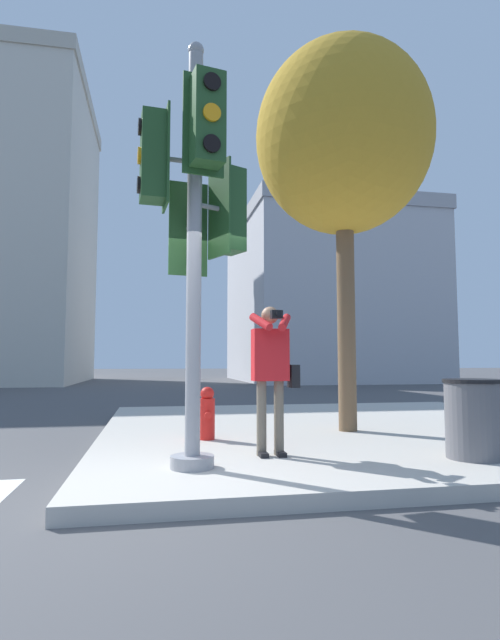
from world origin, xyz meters
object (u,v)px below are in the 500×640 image
person_photographer (272,366)px  fire_hydrant (207,413)px  traffic_signal_pole (194,209)px  trash_bin (474,418)px  street_tree (343,140)px

person_photographer → fire_hydrant: 1.54m
traffic_signal_pole → fire_hydrant: 2.87m
traffic_signal_pole → trash_bin: (3.03, -0.13, -2.18)m
traffic_signal_pole → trash_bin: traffic_signal_pole is taller
person_photographer → street_tree: (1.59, 1.70, 3.55)m
street_tree → trash_bin: street_tree is taller
street_tree → fire_hydrant: (-2.18, -0.44, -4.19)m
traffic_signal_pole → trash_bin: 3.73m
person_photographer → fire_hydrant: size_ratio=2.37×
traffic_signal_pole → person_photographer: traffic_signal_pole is taller
fire_hydrant → traffic_signal_pole: bearing=-101.0°
person_photographer → trash_bin: 2.26m
traffic_signal_pole → street_tree: bearing=40.8°
person_photographer → trash_bin: size_ratio=1.96×
person_photographer → street_tree: street_tree is taller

